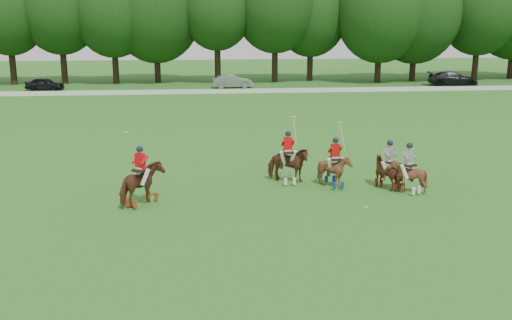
{
  "coord_description": "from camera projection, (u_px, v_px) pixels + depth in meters",
  "views": [
    {
      "loc": [
        -2.5,
        -18.29,
        6.9
      ],
      "look_at": [
        -0.16,
        4.2,
        1.4
      ],
      "focal_mm": 40.0,
      "sensor_mm": 36.0,
      "label": 1
    }
  ],
  "objects": [
    {
      "name": "polo_stripe_a",
      "position": [
        388.0,
        171.0,
        24.1
      ],
      "size": [
        1.45,
        1.73,
        2.08
      ],
      "color": "#4A2213",
      "rests_on": "ground"
    },
    {
      "name": "boundary_rail",
      "position": [
        222.0,
        91.0,
        56.23
      ],
      "size": [
        120.0,
        0.1,
        0.44
      ],
      "primitive_type": "cube",
      "color": "white",
      "rests_on": "ground"
    },
    {
      "name": "polo_ball",
      "position": [
        366.0,
        207.0,
        21.64
      ],
      "size": [
        0.09,
        0.09,
        0.09
      ],
      "primitive_type": "sphere",
      "color": "white",
      "rests_on": "ground"
    },
    {
      "name": "tree_line",
      "position": [
        219.0,
        10.0,
        64.07
      ],
      "size": [
        117.98,
        14.32,
        14.75
      ],
      "color": "black",
      "rests_on": "ground"
    },
    {
      "name": "polo_red_a",
      "position": [
        141.0,
        184.0,
        21.85
      ],
      "size": [
        1.86,
        2.06,
        2.87
      ],
      "color": "#4A2213",
      "rests_on": "ground"
    },
    {
      "name": "car_right",
      "position": [
        453.0,
        79.0,
        63.04
      ],
      "size": [
        5.68,
        3.26,
        1.55
      ],
      "primitive_type": "imported",
      "rotation": [
        0.0,
        0.0,
        1.36
      ],
      "color": "black",
      "rests_on": "ground"
    },
    {
      "name": "polo_red_c",
      "position": [
        335.0,
        170.0,
        24.26
      ],
      "size": [
        1.29,
        1.42,
        2.71
      ],
      "color": "#4A2213",
      "rests_on": "ground"
    },
    {
      "name": "ground",
      "position": [
        273.0,
        228.0,
        19.56
      ],
      "size": [
        180.0,
        180.0,
        0.0
      ],
      "primitive_type": "plane",
      "color": "#25651D",
      "rests_on": "ground"
    },
    {
      "name": "polo_stripe_b",
      "position": [
        408.0,
        175.0,
        23.47
      ],
      "size": [
        1.56,
        1.62,
        2.11
      ],
      "color": "#4A2213",
      "rests_on": "ground"
    },
    {
      "name": "car_mid",
      "position": [
        232.0,
        82.0,
        60.6
      ],
      "size": [
        4.38,
        1.82,
        1.41
      ],
      "primitive_type": "imported",
      "rotation": [
        0.0,
        0.0,
        1.65
      ],
      "color": "gray",
      "rests_on": "ground"
    },
    {
      "name": "polo_red_b",
      "position": [
        288.0,
        164.0,
        24.92
      ],
      "size": [
        1.62,
        1.4,
        2.85
      ],
      "color": "#4A2213",
      "rests_on": "ground"
    },
    {
      "name": "car_left",
      "position": [
        45.0,
        84.0,
        58.66
      ],
      "size": [
        4.01,
        2.02,
        1.31
      ],
      "primitive_type": "imported",
      "rotation": [
        0.0,
        0.0,
        1.44
      ],
      "color": "black",
      "rests_on": "ground"
    }
  ]
}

